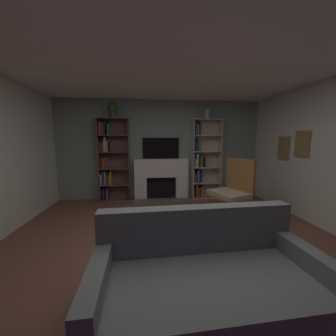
{
  "coord_description": "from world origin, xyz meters",
  "views": [
    {
      "loc": [
        -0.4,
        -2.42,
        1.52
      ],
      "look_at": [
        0.0,
        1.14,
        1.02
      ],
      "focal_mm": 21.61,
      "sensor_mm": 36.0,
      "label": 1
    }
  ],
  "objects_px": {
    "vase_with_flowers": "(207,113)",
    "armchair": "(233,189)",
    "bookshelf_left": "(111,160)",
    "potted_plant": "(112,109)",
    "tv": "(161,148)",
    "bookshelf_right": "(202,161)",
    "couch": "(207,286)",
    "fireplace": "(161,178)"
  },
  "relations": [
    {
      "from": "vase_with_flowers",
      "to": "armchair",
      "type": "xyz_separation_m",
      "value": [
        0.12,
        -1.44,
        -1.62
      ]
    },
    {
      "from": "bookshelf_left",
      "to": "potted_plant",
      "type": "distance_m",
      "value": 1.23
    },
    {
      "from": "tv",
      "to": "bookshelf_right",
      "type": "distance_m",
      "value": 1.13
    },
    {
      "from": "vase_with_flowers",
      "to": "armchair",
      "type": "height_order",
      "value": "vase_with_flowers"
    },
    {
      "from": "tv",
      "to": "potted_plant",
      "type": "xyz_separation_m",
      "value": [
        -1.17,
        -0.12,
        0.94
      ]
    },
    {
      "from": "tv",
      "to": "bookshelf_left",
      "type": "height_order",
      "value": "bookshelf_left"
    },
    {
      "from": "couch",
      "to": "bookshelf_right",
      "type": "bearing_deg",
      "value": 75.1
    },
    {
      "from": "bookshelf_left",
      "to": "armchair",
      "type": "xyz_separation_m",
      "value": [
        2.55,
        -1.49,
        -0.44
      ]
    },
    {
      "from": "bookshelf_left",
      "to": "vase_with_flowers",
      "type": "height_order",
      "value": "vase_with_flowers"
    },
    {
      "from": "potted_plant",
      "to": "bookshelf_right",
      "type": "bearing_deg",
      "value": 0.82
    },
    {
      "from": "tv",
      "to": "bookshelf_left",
      "type": "relative_size",
      "value": 0.46
    },
    {
      "from": "bookshelf_right",
      "to": "vase_with_flowers",
      "type": "xyz_separation_m",
      "value": [
        0.1,
        -0.03,
        1.24
      ]
    },
    {
      "from": "fireplace",
      "to": "bookshelf_right",
      "type": "xyz_separation_m",
      "value": [
        1.07,
        0.0,
        0.41
      ]
    },
    {
      "from": "tv",
      "to": "couch",
      "type": "height_order",
      "value": "tv"
    },
    {
      "from": "bookshelf_left",
      "to": "potted_plant",
      "type": "relative_size",
      "value": 5.62
    },
    {
      "from": "potted_plant",
      "to": "fireplace",
      "type": "bearing_deg",
      "value": 1.5
    },
    {
      "from": "tv",
      "to": "vase_with_flowers",
      "type": "xyz_separation_m",
      "value": [
        1.17,
        -0.12,
        0.89
      ]
    },
    {
      "from": "vase_with_flowers",
      "to": "armchair",
      "type": "bearing_deg",
      "value": -85.27
    },
    {
      "from": "bookshelf_left",
      "to": "tv",
      "type": "bearing_deg",
      "value": 3.38
    },
    {
      "from": "armchair",
      "to": "fireplace",
      "type": "bearing_deg",
      "value": 131.21
    },
    {
      "from": "bookshelf_right",
      "to": "vase_with_flowers",
      "type": "relative_size",
      "value": 4.55
    },
    {
      "from": "vase_with_flowers",
      "to": "couch",
      "type": "distance_m",
      "value": 4.2
    },
    {
      "from": "potted_plant",
      "to": "bookshelf_left",
      "type": "bearing_deg",
      "value": 153.05
    },
    {
      "from": "fireplace",
      "to": "couch",
      "type": "height_order",
      "value": "fireplace"
    },
    {
      "from": "fireplace",
      "to": "couch",
      "type": "xyz_separation_m",
      "value": [
        0.11,
        -3.61,
        -0.27
      ]
    },
    {
      "from": "bookshelf_right",
      "to": "vase_with_flowers",
      "type": "distance_m",
      "value": 1.24
    },
    {
      "from": "fireplace",
      "to": "bookshelf_right",
      "type": "distance_m",
      "value": 1.15
    },
    {
      "from": "couch",
      "to": "tv",
      "type": "bearing_deg",
      "value": 91.76
    },
    {
      "from": "fireplace",
      "to": "bookshelf_left",
      "type": "height_order",
      "value": "bookshelf_left"
    },
    {
      "from": "tv",
      "to": "armchair",
      "type": "distance_m",
      "value": 2.15
    },
    {
      "from": "fireplace",
      "to": "bookshelf_left",
      "type": "relative_size",
      "value": 0.72
    },
    {
      "from": "bookshelf_right",
      "to": "couch",
      "type": "xyz_separation_m",
      "value": [
        -0.96,
        -3.61,
        -0.69
      ]
    },
    {
      "from": "fireplace",
      "to": "potted_plant",
      "type": "distance_m",
      "value": 2.07
    },
    {
      "from": "armchair",
      "to": "couch",
      "type": "bearing_deg",
      "value": -118.85
    },
    {
      "from": "fireplace",
      "to": "armchair",
      "type": "distance_m",
      "value": 1.96
    },
    {
      "from": "tv",
      "to": "vase_with_flowers",
      "type": "height_order",
      "value": "vase_with_flowers"
    },
    {
      "from": "vase_with_flowers",
      "to": "couch",
      "type": "xyz_separation_m",
      "value": [
        -1.06,
        -3.58,
        -1.93
      ]
    },
    {
      "from": "vase_with_flowers",
      "to": "armchair",
      "type": "relative_size",
      "value": 0.39
    },
    {
      "from": "tv",
      "to": "couch",
      "type": "xyz_separation_m",
      "value": [
        0.11,
        -3.7,
        -1.03
      ]
    },
    {
      "from": "tv",
      "to": "bookshelf_left",
      "type": "bearing_deg",
      "value": -176.62
    },
    {
      "from": "couch",
      "to": "armchair",
      "type": "bearing_deg",
      "value": 61.15
    },
    {
      "from": "tv",
      "to": "armchair",
      "type": "relative_size",
      "value": 0.81
    }
  ]
}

